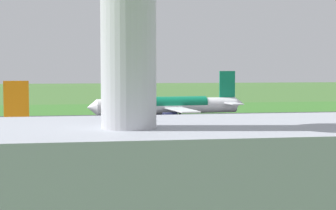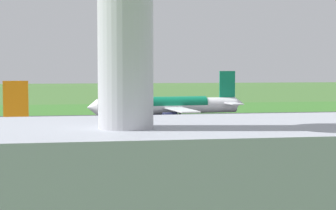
{
  "view_description": "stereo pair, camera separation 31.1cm",
  "coord_description": "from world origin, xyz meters",
  "px_view_note": "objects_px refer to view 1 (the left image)",
  "views": [
    {
      "loc": [
        35.55,
        182.54,
        17.24
      ],
      "look_at": [
        4.74,
        0.0,
        4.5
      ],
      "focal_mm": 59.49,
      "sensor_mm": 36.0,
      "label": 1
    },
    {
      "loc": [
        35.24,
        182.59,
        17.24
      ],
      "look_at": [
        4.74,
        0.0,
        4.5
      ],
      "focal_mm": 59.49,
      "sensor_mm": 36.0,
      "label": 2
    }
  ],
  "objects_px": {
    "service_car_followme": "(200,130)",
    "traffic_cone_orange": "(133,109)",
    "airliner_parked_mid": "(109,130)",
    "service_truck_baggage": "(21,114)",
    "airliner_main": "(169,105)",
    "service_truck_fuel": "(241,123)",
    "no_stopping_sign": "(148,106)"
  },
  "relations": [
    {
      "from": "service_truck_fuel",
      "to": "no_stopping_sign",
      "type": "bearing_deg",
      "value": -76.01
    },
    {
      "from": "airliner_parked_mid",
      "to": "traffic_cone_orange",
      "type": "bearing_deg",
      "value": -98.83
    },
    {
      "from": "airliner_main",
      "to": "traffic_cone_orange",
      "type": "bearing_deg",
      "value": -78.61
    },
    {
      "from": "traffic_cone_orange",
      "to": "airliner_main",
      "type": "bearing_deg",
      "value": 101.39
    },
    {
      "from": "airliner_parked_mid",
      "to": "service_truck_fuel",
      "type": "height_order",
      "value": "airliner_parked_mid"
    },
    {
      "from": "airliner_parked_mid",
      "to": "traffic_cone_orange",
      "type": "relative_size",
      "value": 89.38
    },
    {
      "from": "airliner_main",
      "to": "service_car_followme",
      "type": "distance_m",
      "value": 41.59
    },
    {
      "from": "service_car_followme",
      "to": "no_stopping_sign",
      "type": "xyz_separation_m",
      "value": [
        3.44,
        -77.34,
        0.8
      ]
    },
    {
      "from": "service_truck_fuel",
      "to": "airliner_parked_mid",
      "type": "bearing_deg",
      "value": 39.3
    },
    {
      "from": "service_car_followme",
      "to": "service_truck_fuel",
      "type": "bearing_deg",
      "value": -149.42
    },
    {
      "from": "airliner_main",
      "to": "service_truck_baggage",
      "type": "height_order",
      "value": "airliner_main"
    },
    {
      "from": "airliner_main",
      "to": "no_stopping_sign",
      "type": "relative_size",
      "value": 19.41
    },
    {
      "from": "airliner_main",
      "to": "traffic_cone_orange",
      "type": "distance_m",
      "value": 40.2
    },
    {
      "from": "airliner_parked_mid",
      "to": "no_stopping_sign",
      "type": "xyz_separation_m",
      "value": [
        -21.76,
        -101.1,
        -2.28
      ]
    },
    {
      "from": "airliner_main",
      "to": "traffic_cone_orange",
      "type": "relative_size",
      "value": 98.44
    },
    {
      "from": "traffic_cone_orange",
      "to": "service_truck_baggage",
      "type": "bearing_deg",
      "value": 36.85
    },
    {
      "from": "airliner_main",
      "to": "service_truck_fuel",
      "type": "distance_m",
      "value": 36.57
    },
    {
      "from": "airliner_parked_mid",
      "to": "service_car_followme",
      "type": "bearing_deg",
      "value": -136.69
    },
    {
      "from": "no_stopping_sign",
      "to": "traffic_cone_orange",
      "type": "distance_m",
      "value": 6.59
    },
    {
      "from": "airliner_main",
      "to": "service_car_followme",
      "type": "relative_size",
      "value": 12.45
    },
    {
      "from": "service_car_followme",
      "to": "traffic_cone_orange",
      "type": "height_order",
      "value": "service_car_followme"
    },
    {
      "from": "airliner_main",
      "to": "airliner_parked_mid",
      "type": "height_order",
      "value": "airliner_main"
    },
    {
      "from": "service_car_followme",
      "to": "service_truck_fuel",
      "type": "height_order",
      "value": "service_truck_fuel"
    },
    {
      "from": "airliner_parked_mid",
      "to": "traffic_cone_orange",
      "type": "xyz_separation_m",
      "value": [
        -16.22,
        -104.39,
        -3.65
      ]
    },
    {
      "from": "airliner_main",
      "to": "no_stopping_sign",
      "type": "height_order",
      "value": "airliner_main"
    },
    {
      "from": "service_car_followme",
      "to": "traffic_cone_orange",
      "type": "relative_size",
      "value": 7.91
    },
    {
      "from": "airliner_main",
      "to": "airliner_parked_mid",
      "type": "xyz_separation_m",
      "value": [
        24.12,
        65.19,
        -0.43
      ]
    },
    {
      "from": "service_truck_baggage",
      "to": "no_stopping_sign",
      "type": "distance_m",
      "value": 53.85
    },
    {
      "from": "airliner_parked_mid",
      "to": "service_car_followme",
      "type": "relative_size",
      "value": 11.3
    },
    {
      "from": "service_truck_fuel",
      "to": "traffic_cone_orange",
      "type": "xyz_separation_m",
      "value": [
        22.78,
        -72.48,
        -1.13
      ]
    },
    {
      "from": "service_truck_fuel",
      "to": "no_stopping_sign",
      "type": "distance_m",
      "value": 71.31
    },
    {
      "from": "airliner_parked_mid",
      "to": "service_truck_baggage",
      "type": "xyz_separation_m",
      "value": [
        24.64,
        -73.77,
        -2.52
      ]
    }
  ]
}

